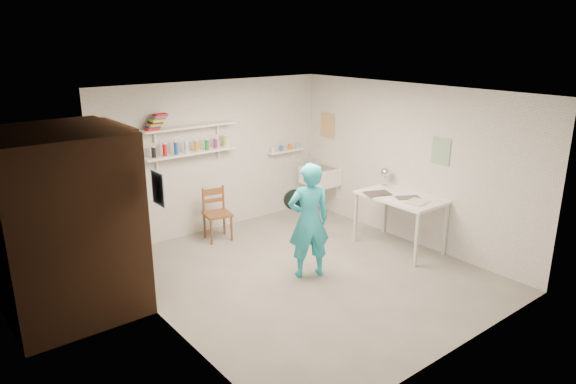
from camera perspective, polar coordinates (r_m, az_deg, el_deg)
floor at (r=6.96m, az=2.07°, el=-9.14°), size 4.00×4.50×0.02m
ceiling at (r=6.28m, az=2.31°, el=11.09°), size 4.00×4.50×0.02m
wall_back at (r=8.31m, az=-8.02°, el=3.95°), size 4.00×0.02×2.40m
wall_front at (r=5.12m, az=18.92°, el=-5.26°), size 4.00×0.02×2.40m
wall_left at (r=5.49m, az=-14.00°, el=-3.29°), size 0.02×4.50×2.40m
wall_right at (r=7.93m, az=13.31°, el=3.02°), size 0.02×4.50×2.40m
doorway_recess at (r=6.49m, az=-17.63°, el=-2.31°), size 0.02×0.90×2.00m
corridor_box at (r=6.28m, az=-23.70°, el=-3.13°), size 1.40×1.50×2.10m
door_lintel at (r=6.24m, az=-18.33°, el=6.87°), size 0.06×1.05×0.10m
door_jamb_near at (r=6.05m, az=-15.72°, el=-3.53°), size 0.06×0.10×2.00m
door_jamb_far at (r=6.94m, az=-18.99°, el=-1.18°), size 0.06×0.10×2.00m
shelf_lower at (r=7.93m, az=-10.69°, el=4.30°), size 1.50×0.22×0.03m
shelf_upper at (r=7.85m, az=-10.85°, el=7.14°), size 1.50×0.22×0.03m
ledge_shelf at (r=8.99m, az=-0.27°, el=4.60°), size 0.70×0.14×0.03m
poster_left at (r=5.44m, az=-14.28°, el=0.36°), size 0.01×0.28×0.36m
poster_right_a at (r=9.04m, az=4.40°, el=7.39°), size 0.01×0.34×0.42m
poster_right_b at (r=7.53m, az=16.63°, el=4.37°), size 0.01×0.30×0.38m
belfast_sink at (r=8.99m, az=3.60°, el=1.81°), size 0.48×0.60×0.30m
man at (r=6.63m, az=2.33°, el=-3.20°), size 0.66×0.55×1.54m
wall_clock at (r=6.64m, az=0.67°, el=-0.81°), size 0.27×0.14×0.28m
wooden_chair at (r=7.99m, az=-7.85°, el=-2.45°), size 0.45×0.43×0.83m
work_table at (r=7.77m, az=12.27°, el=-3.30°), size 0.74×1.23×0.82m
desk_lamp at (r=8.03m, az=10.79°, el=2.17°), size 0.15×0.15×0.15m
spray_cans at (r=7.91m, az=-10.73°, el=5.00°), size 1.29×0.06×0.17m
book_stack at (r=7.60m, az=-14.46°, el=7.56°), size 0.32×0.14×0.22m
ledge_pots at (r=8.98m, az=-0.27°, el=4.97°), size 0.48×0.07×0.09m
papers at (r=7.64m, az=12.46°, el=-0.37°), size 0.30×0.22×0.02m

